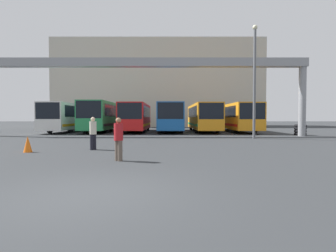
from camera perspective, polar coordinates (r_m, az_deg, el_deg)
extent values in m
plane|color=#2D3033|center=(5.80, -17.28, -14.20)|extent=(200.00, 200.00, 0.00)
cube|color=#B7B2A3|center=(48.94, -2.21, 8.59)|extent=(35.18, 12.00, 14.61)
cylinder|color=gray|center=(25.00, 26.93, 4.74)|extent=(0.60, 0.60, 5.86)
cube|color=gray|center=(22.75, -4.53, 13.58)|extent=(26.66, 0.80, 0.70)
cube|color=silver|center=(32.08, -20.35, 1.98)|extent=(2.42, 12.41, 2.72)
cube|color=black|center=(26.36, -24.99, 3.05)|extent=(2.23, 0.06, 1.52)
cube|color=black|center=(32.08, -20.36, 2.87)|extent=(2.45, 10.55, 1.14)
cube|color=orange|center=(32.09, -20.34, 0.42)|extent=(2.45, 11.79, 0.24)
cylinder|color=black|center=(29.28, -24.60, -0.48)|extent=(0.28, 0.95, 0.95)
cylinder|color=black|center=(28.48, -20.74, -0.49)|extent=(0.28, 0.95, 0.95)
cylinder|color=black|center=(35.72, -20.00, -0.02)|extent=(0.28, 0.95, 0.95)
cylinder|color=black|center=(35.07, -16.77, -0.02)|extent=(0.28, 0.95, 0.95)
cube|color=#268C4C|center=(30.62, -14.00, 2.19)|extent=(2.53, 11.64, 2.88)
cube|color=black|center=(25.03, -17.17, 3.46)|extent=(2.33, 0.06, 1.61)
cube|color=black|center=(30.63, -14.01, 3.19)|extent=(2.56, 9.90, 1.21)
cube|color=black|center=(30.63, -13.99, 0.47)|extent=(2.56, 11.06, 0.24)
cylinder|color=black|center=(27.80, -17.79, -0.40)|extent=(0.28, 1.06, 1.06)
cylinder|color=black|center=(27.21, -13.34, -0.41)|extent=(0.28, 1.06, 1.06)
cylinder|color=black|center=(34.07, -14.49, 0.04)|extent=(0.28, 1.06, 1.06)
cylinder|color=black|center=(33.59, -10.83, 0.04)|extent=(0.28, 1.06, 1.06)
cube|color=red|center=(29.20, -7.19, 2.08)|extent=(2.47, 10.13, 2.69)
cube|color=black|center=(24.21, -8.63, 3.27)|extent=(2.27, 0.06, 1.51)
cube|color=black|center=(29.21, -7.19, 3.04)|extent=(2.50, 8.61, 1.13)
cube|color=orange|center=(29.21, -7.18, 0.38)|extent=(2.50, 9.62, 0.24)
cylinder|color=black|center=(26.58, -10.21, -0.60)|extent=(0.28, 0.91, 0.91)
cylinder|color=black|center=(26.29, -5.60, -0.61)|extent=(0.28, 0.91, 0.91)
cylinder|color=black|center=(32.18, -8.46, -0.16)|extent=(0.28, 0.91, 0.91)
cylinder|color=black|center=(31.94, -4.65, -0.16)|extent=(0.28, 0.91, 0.91)
cube|color=#1959A5|center=(28.94, 0.19, 2.11)|extent=(2.59, 10.03, 2.71)
cube|color=black|center=(23.95, 0.29, 3.35)|extent=(2.38, 0.06, 1.52)
cube|color=black|center=(28.95, 0.19, 3.10)|extent=(2.62, 8.52, 1.14)
cube|color=orange|center=(28.95, 0.19, 0.39)|extent=(2.62, 9.53, 0.24)
cylinder|color=black|center=(26.17, -2.24, -0.55)|extent=(0.28, 0.97, 0.97)
cylinder|color=black|center=(26.19, 2.72, -0.54)|extent=(0.28, 0.97, 0.97)
cylinder|color=black|center=(31.78, -1.89, -0.11)|extent=(0.28, 0.97, 0.97)
cylinder|color=black|center=(31.79, 2.20, -0.11)|extent=(0.28, 0.97, 0.97)
cube|color=orange|center=(30.18, 7.31, 2.06)|extent=(2.46, 12.00, 2.68)
cube|color=black|center=(24.28, 9.18, 3.25)|extent=(2.26, 0.06, 1.50)
cube|color=black|center=(30.19, 7.32, 2.99)|extent=(2.49, 10.20, 1.13)
cube|color=#268C4C|center=(30.19, 7.31, 0.43)|extent=(2.49, 11.40, 0.24)
cylinder|color=black|center=(26.74, 5.98, -0.37)|extent=(0.28, 1.09, 1.09)
cylinder|color=black|center=(27.06, 10.49, -0.36)|extent=(0.28, 1.09, 1.09)
cylinder|color=black|center=(33.42, 4.73, 0.09)|extent=(0.28, 1.09, 1.09)
cylinder|color=black|center=(33.68, 8.36, 0.09)|extent=(0.28, 1.09, 1.09)
cube|color=orange|center=(31.05, 14.15, 2.01)|extent=(2.58, 12.29, 2.68)
cube|color=black|center=(25.17, 17.64, 3.13)|extent=(2.37, 0.06, 1.50)
cube|color=black|center=(31.05, 14.16, 2.91)|extent=(2.61, 10.45, 1.13)
cube|color=red|center=(31.06, 14.14, 0.43)|extent=(2.61, 11.68, 0.24)
cylinder|color=black|center=(27.45, 13.64, -0.45)|extent=(0.28, 1.00, 1.00)
cylinder|color=black|center=(28.08, 18.11, -0.44)|extent=(0.28, 1.00, 1.00)
cylinder|color=black|center=(34.17, 10.87, 0.02)|extent=(0.28, 1.00, 1.00)
cylinder|color=black|center=(34.68, 14.53, 0.02)|extent=(0.28, 1.00, 1.00)
cylinder|color=brown|center=(9.86, -11.26, -5.26)|extent=(0.17, 0.17, 0.75)
cylinder|color=brown|center=(9.75, -10.65, -5.34)|extent=(0.17, 0.17, 0.75)
cylinder|color=#A5191E|center=(9.74, -10.98, -1.26)|extent=(0.33, 0.33, 0.63)
sphere|color=#8C6647|center=(9.73, -11.00, 1.19)|extent=(0.20, 0.20, 0.20)
cylinder|color=black|center=(13.48, -15.98, -3.36)|extent=(0.17, 0.17, 0.76)
cylinder|color=black|center=(13.40, -16.51, -3.40)|extent=(0.17, 0.17, 0.76)
cylinder|color=beige|center=(13.40, -16.27, -0.40)|extent=(0.33, 0.33, 0.64)
sphere|color=beige|center=(13.39, -16.29, 1.41)|extent=(0.21, 0.21, 0.21)
cone|color=orange|center=(13.64, -28.48, -3.51)|extent=(0.38, 0.38, 0.74)
torus|color=black|center=(26.21, 26.58, -1.54)|extent=(1.04, 1.04, 0.24)
torus|color=black|center=(26.20, 26.59, -1.01)|extent=(1.04, 1.04, 0.24)
torus|color=black|center=(26.19, 26.59, -0.49)|extent=(1.04, 1.04, 0.24)
torus|color=black|center=(26.18, 26.60, 0.04)|extent=(1.04, 1.04, 0.24)
cylinder|color=#595B60|center=(20.79, 18.04, 8.60)|extent=(0.20, 0.20, 8.12)
sphere|color=beige|center=(21.69, 18.16, 19.71)|extent=(0.36, 0.36, 0.36)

